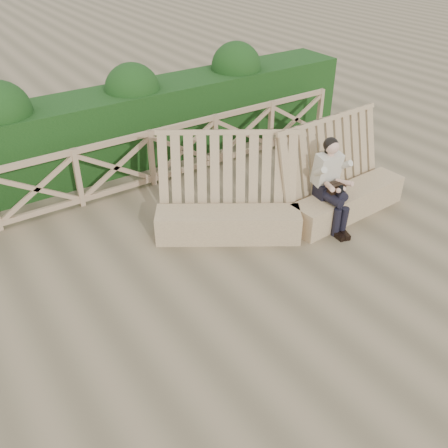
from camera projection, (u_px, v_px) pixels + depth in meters
ground at (224, 298)px, 6.89m from camera, size 60.00×60.00×0.00m
bench at (289, 202)px, 8.27m from camera, size 4.36×1.93×1.62m
woman at (331, 181)px, 8.06m from camera, size 0.46×0.93×1.51m
guardrail at (116, 168)px, 9.03m from camera, size 10.10×0.09×1.10m
hedge at (90, 136)px, 9.75m from camera, size 12.00×1.20×1.50m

